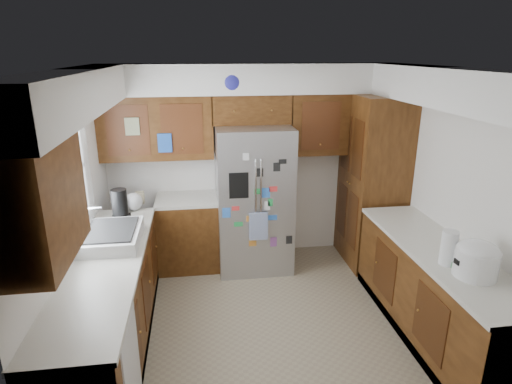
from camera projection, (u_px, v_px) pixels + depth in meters
floor at (269, 319)px, 4.43m from camera, size 3.60×3.60×0.00m
room_shell at (254, 139)px, 4.19m from camera, size 3.64×3.24×2.52m
left_counter_run at (131, 291)px, 4.14m from camera, size 1.36×3.20×0.92m
right_counter_run at (434, 297)px, 4.05m from camera, size 0.63×2.25×0.92m
pantry at (372, 182)px, 5.37m from camera, size 0.60×0.90×2.15m
fridge at (254, 199)px, 5.28m from camera, size 0.90×0.79×1.80m
bridge_cabinet at (251, 109)px, 5.15m from camera, size 0.96×0.34×0.35m
fridge_top_items at (253, 83)px, 5.03m from camera, size 0.85×0.40×0.30m
sink_assembly at (112, 236)px, 4.01m from camera, size 0.52×0.70×0.37m
left_counter_clutter at (125, 204)px, 4.66m from camera, size 0.37×0.84×0.38m
rice_cooker at (477, 258)px, 3.39m from camera, size 0.35×0.34×0.30m
paper_towel at (449, 248)px, 3.58m from camera, size 0.13×0.13×0.30m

